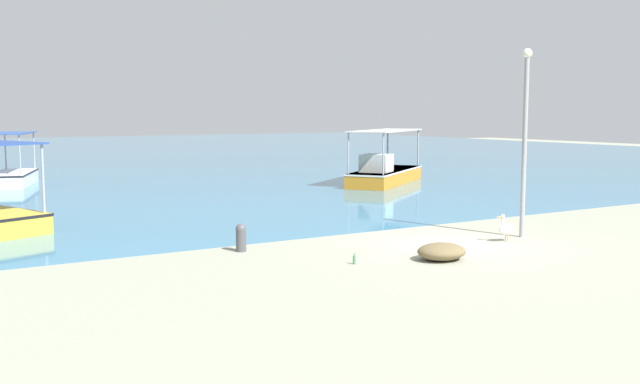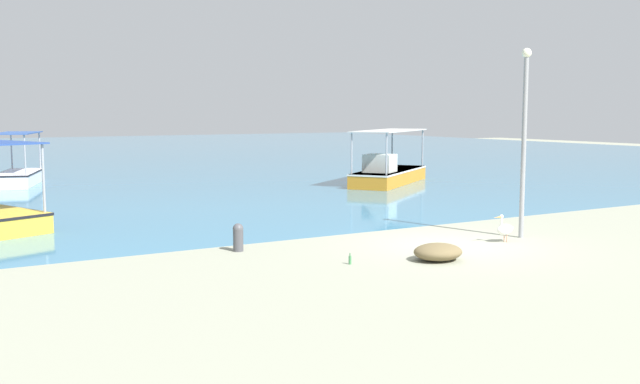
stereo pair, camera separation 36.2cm
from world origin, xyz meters
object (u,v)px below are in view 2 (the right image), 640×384
object	(u,v)px
pelican	(505,229)
net_pile	(438,252)
fishing_boat_near_left	(19,175)
lamp_post	(524,132)
fishing_boat_outer	(388,172)
mooring_bollard	(238,236)
glass_bottle	(350,260)

from	to	relation	value
pelican	net_pile	size ratio (longest dim) A/B	0.63
fishing_boat_near_left	lamp_post	xyz separation A→B (m)	(10.70, -23.71, 2.58)
lamp_post	fishing_boat_near_left	bearing A→B (deg)	114.28
fishing_boat_outer	mooring_bollard	xyz separation A→B (m)	(-13.72, -12.44, -0.22)
lamp_post	fishing_boat_outer	bearing A→B (deg)	68.83
net_pile	glass_bottle	bearing A→B (deg)	161.83
mooring_bollard	lamp_post	bearing A→B (deg)	-15.62
pelican	lamp_post	size ratio (longest dim) A/B	0.15
fishing_boat_outer	pelican	size ratio (longest dim) A/B	8.37
fishing_boat_near_left	lamp_post	distance (m)	26.14
lamp_post	net_pile	size ratio (longest dim) A/B	4.31
glass_bottle	mooring_bollard	bearing A→B (deg)	120.68
pelican	net_pile	bearing A→B (deg)	-162.86
lamp_post	net_pile	distance (m)	5.26
lamp_post	glass_bottle	world-z (taller)	lamp_post
mooring_bollard	net_pile	bearing A→B (deg)	-42.83
mooring_bollard	fishing_boat_near_left	bearing A→B (deg)	97.08
lamp_post	glass_bottle	distance (m)	7.03
mooring_bollard	pelican	bearing A→B (deg)	-19.85
lamp_post	net_pile	bearing A→B (deg)	-162.66
pelican	fishing_boat_near_left	bearing A→B (deg)	112.08
fishing_boat_outer	fishing_boat_near_left	distance (m)	18.71
pelican	lamp_post	bearing A→B (deg)	18.01
pelican	net_pile	distance (m)	3.40
fishing_boat_near_left	pelican	bearing A→B (deg)	-67.92
fishing_boat_near_left	mooring_bollard	size ratio (longest dim) A/B	6.83
fishing_boat_outer	mooring_bollard	size ratio (longest dim) A/B	9.05
pelican	mooring_bollard	world-z (taller)	pelican
fishing_boat_near_left	mooring_bollard	distance (m)	21.63
fishing_boat_near_left	glass_bottle	bearing A→B (deg)	-79.84
fishing_boat_near_left	glass_bottle	distance (m)	24.71
fishing_boat_outer	fishing_boat_near_left	xyz separation A→B (m)	(-16.39, 9.02, -0.10)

